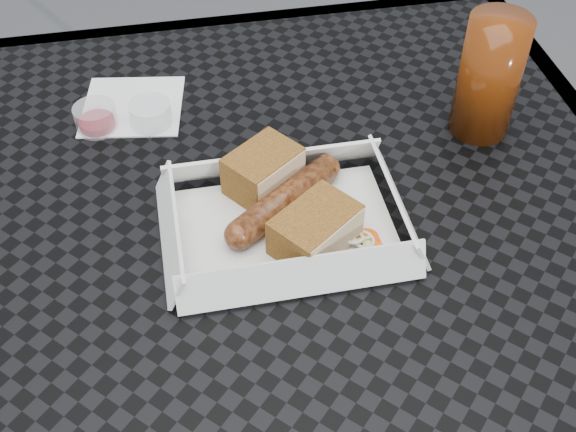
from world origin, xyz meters
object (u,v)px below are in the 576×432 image
object	(u,v)px
food_tray	(286,228)
drink_glass	(489,77)
patio_table	(288,252)
bratwurst	(285,200)

from	to	relation	value
food_tray	drink_glass	world-z (taller)	drink_glass
patio_table	drink_glass	size ratio (longest dim) A/B	5.46
food_tray	drink_glass	size ratio (longest dim) A/B	1.50
drink_glass	patio_table	bearing A→B (deg)	-160.84
bratwurst	drink_glass	size ratio (longest dim) A/B	0.95
bratwurst	patio_table	bearing A→B (deg)	61.57
bratwurst	drink_glass	bearing A→B (deg)	20.81
food_tray	drink_glass	bearing A→B (deg)	25.03
patio_table	food_tray	xyz separation A→B (m)	(-0.01, -0.03, 0.08)
food_tray	bratwurst	xyz separation A→B (m)	(0.00, 0.02, 0.02)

